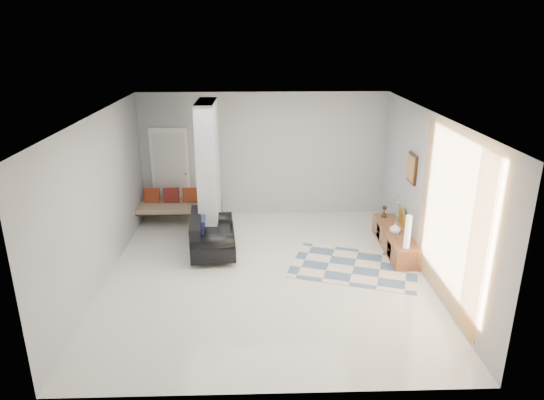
{
  "coord_description": "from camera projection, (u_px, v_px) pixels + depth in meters",
  "views": [
    {
      "loc": [
        -0.15,
        -7.64,
        4.07
      ],
      "look_at": [
        0.12,
        0.6,
        1.16
      ],
      "focal_mm": 32.0,
      "sensor_mm": 36.0,
      "label": 1
    }
  ],
  "objects": [
    {
      "name": "media_console",
      "position": [
        395.0,
        240.0,
        9.42
      ],
      "size": [
        0.45,
        1.88,
        0.8
      ],
      "color": "brown",
      "rests_on": "floor"
    },
    {
      "name": "wall_art",
      "position": [
        412.0,
        168.0,
        8.94
      ],
      "size": [
        0.04,
        0.45,
        0.55
      ],
      "primitive_type": "cube",
      "color": "black",
      "rests_on": "wall_right"
    },
    {
      "name": "curtain",
      "position": [
        450.0,
        219.0,
        7.08
      ],
      "size": [
        0.0,
        2.55,
        2.55
      ],
      "primitive_type": "plane",
      "rotation": [
        1.57,
        0.0,
        1.57
      ],
      "color": "#FFAE43",
      "rests_on": "wall_right"
    },
    {
      "name": "hallway_door",
      "position": [
        171.0,
        172.0,
        10.95
      ],
      "size": [
        0.85,
        0.06,
        2.04
      ],
      "primitive_type": "cube",
      "color": "white",
      "rests_on": "floor"
    },
    {
      "name": "cylinder_lamp",
      "position": [
        408.0,
        232.0,
        8.53
      ],
      "size": [
        0.11,
        0.11,
        0.61
      ],
      "primitive_type": "cylinder",
      "color": "silver",
      "rests_on": "media_console"
    },
    {
      "name": "wall_front",
      "position": [
        272.0,
        289.0,
        5.27
      ],
      "size": [
        6.0,
        0.0,
        6.0
      ],
      "primitive_type": "plane",
      "rotation": [
        -1.57,
        0.0,
        0.0
      ],
      "color": "#ABADB0",
      "rests_on": "ground"
    },
    {
      "name": "wall_left",
      "position": [
        100.0,
        200.0,
        8.01
      ],
      "size": [
        0.0,
        6.0,
        6.0
      ],
      "primitive_type": "plane",
      "rotation": [
        1.57,
        0.0,
        1.57
      ],
      "color": "#ABADB0",
      "rests_on": "ground"
    },
    {
      "name": "bronze_figurine",
      "position": [
        384.0,
        212.0,
        9.99
      ],
      "size": [
        0.14,
        0.14,
        0.25
      ],
      "primitive_type": null,
      "rotation": [
        0.0,
        0.0,
        -0.16
      ],
      "color": "#322316",
      "rests_on": "media_console"
    },
    {
      "name": "loveseat",
      "position": [
        210.0,
        236.0,
        9.21
      ],
      "size": [
        0.93,
        1.46,
        0.76
      ],
      "rotation": [
        0.0,
        0.0,
        0.09
      ],
      "color": "silver",
      "rests_on": "floor"
    },
    {
      "name": "daybed",
      "position": [
        177.0,
        205.0,
        10.7
      ],
      "size": [
        1.87,
        0.81,
        0.77
      ],
      "rotation": [
        0.0,
        0.0,
        -0.01
      ],
      "color": "black",
      "rests_on": "floor"
    },
    {
      "name": "area_rug",
      "position": [
        354.0,
        266.0,
        8.8
      ],
      "size": [
        2.57,
        2.1,
        0.01
      ],
      "primitive_type": "cube",
      "rotation": [
        0.0,
        0.0,
        -0.32
      ],
      "color": "beige",
      "rests_on": "floor"
    },
    {
      "name": "ceiling",
      "position": [
        266.0,
        115.0,
        7.63
      ],
      "size": [
        6.0,
        6.0,
        0.0
      ],
      "primitive_type": "plane",
      "rotation": [
        3.14,
        0.0,
        0.0
      ],
      "color": "white",
      "rests_on": "wall_back"
    },
    {
      "name": "floor",
      "position": [
        266.0,
        273.0,
        8.56
      ],
      "size": [
        6.0,
        6.0,
        0.0
      ],
      "primitive_type": "plane",
      "color": "silver",
      "rests_on": "ground"
    },
    {
      "name": "wall_back",
      "position": [
        263.0,
        155.0,
        10.92
      ],
      "size": [
        6.0,
        0.0,
        6.0
      ],
      "primitive_type": "plane",
      "rotation": [
        1.57,
        0.0,
        0.0
      ],
      "color": "#ABADB0",
      "rests_on": "ground"
    },
    {
      "name": "partition_column",
      "position": [
        209.0,
        173.0,
        9.57
      ],
      "size": [
        0.35,
        1.2,
        2.8
      ],
      "primitive_type": "cube",
      "color": "#A0A4A7",
      "rests_on": "floor"
    },
    {
      "name": "wall_right",
      "position": [
        429.0,
        197.0,
        8.18
      ],
      "size": [
        0.0,
        6.0,
        6.0
      ],
      "primitive_type": "plane",
      "rotation": [
        1.57,
        0.0,
        -1.57
      ],
      "color": "#ABADB0",
      "rests_on": "ground"
    },
    {
      "name": "vase",
      "position": [
        395.0,
        228.0,
        9.2
      ],
      "size": [
        0.24,
        0.24,
        0.22
      ],
      "primitive_type": "imported",
      "rotation": [
        0.0,
        0.0,
        0.17
      ],
      "color": "white",
      "rests_on": "media_console"
    }
  ]
}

